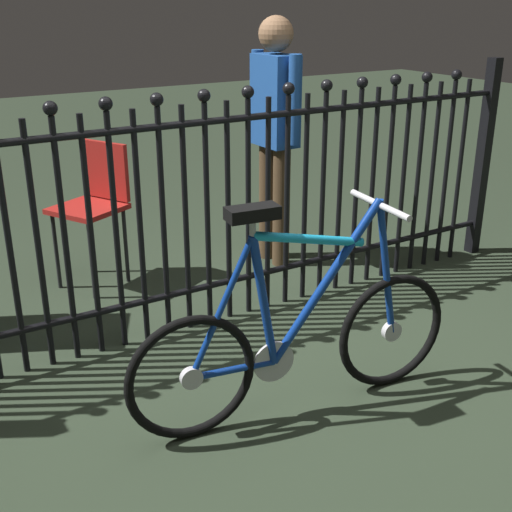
{
  "coord_description": "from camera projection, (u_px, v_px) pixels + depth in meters",
  "views": [
    {
      "loc": [
        -1.51,
        -2.19,
        1.66
      ],
      "look_at": [
        -0.05,
        0.21,
        0.55
      ],
      "focal_mm": 46.55,
      "sensor_mm": 36.0,
      "label": 1
    }
  ],
  "objects": [
    {
      "name": "chair_red",
      "position": [
        95.0,
        198.0,
        3.94
      ],
      "size": [
        0.49,
        0.49,
        0.85
      ],
      "color": "black",
      "rests_on": "ground"
    },
    {
      "name": "bicycle",
      "position": [
        298.0,
        339.0,
        2.74
      ],
      "size": [
        1.47,
        0.4,
        0.93
      ],
      "color": "black",
      "rests_on": "ground"
    },
    {
      "name": "person_visitor",
      "position": [
        275.0,
        123.0,
        4.12
      ],
      "size": [
        0.21,
        0.48,
        1.55
      ],
      "color": "#4C3823",
      "rests_on": "ground"
    },
    {
      "name": "ground_plane",
      "position": [
        289.0,
        378.0,
        3.08
      ],
      "size": [
        20.0,
        20.0,
        0.0
      ],
      "primitive_type": "plane",
      "color": "#2B3827"
    },
    {
      "name": "iron_fence",
      "position": [
        203.0,
        207.0,
        3.36
      ],
      "size": [
        4.07,
        0.07,
        1.29
      ],
      "color": "black",
      "rests_on": "ground"
    }
  ]
}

